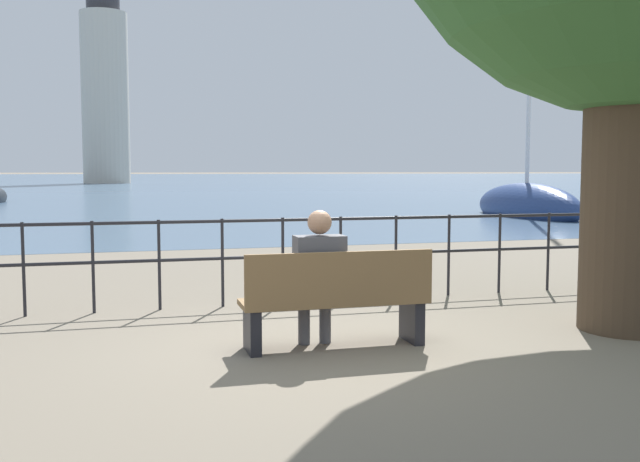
% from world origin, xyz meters
% --- Properties ---
extents(ground_plane, '(1000.00, 1000.00, 0.00)m').
position_xyz_m(ground_plane, '(0.00, 0.00, 0.00)').
color(ground_plane, '#706656').
extents(harbor_water, '(600.00, 300.00, 0.01)m').
position_xyz_m(harbor_water, '(0.00, 158.41, 0.00)').
color(harbor_water, '#47607A').
rests_on(harbor_water, ground_plane).
extents(park_bench, '(1.73, 0.45, 0.90)m').
position_xyz_m(park_bench, '(0.00, -0.06, 0.43)').
color(park_bench, brown).
rests_on(park_bench, ground_plane).
extents(seated_person_left, '(0.45, 0.35, 1.26)m').
position_xyz_m(seated_person_left, '(-0.15, 0.01, 0.69)').
color(seated_person_left, '#4C4C51').
rests_on(seated_person_left, ground_plane).
extents(promenade_railing, '(10.28, 0.04, 1.05)m').
position_xyz_m(promenade_railing, '(-0.00, 2.20, 0.69)').
color(promenade_railing, black).
rests_on(promenade_railing, ground_plane).
extents(sailboat_1, '(1.93, 6.22, 11.45)m').
position_xyz_m(sailboat_1, '(11.76, 15.95, 0.39)').
color(sailboat_1, navy).
rests_on(sailboat_1, ground_plane).
extents(harbor_lighthouse, '(5.66, 5.66, 25.30)m').
position_xyz_m(harbor_lighthouse, '(-3.83, 86.09, 11.77)').
color(harbor_lighthouse, beige).
rests_on(harbor_lighthouse, ground_plane).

